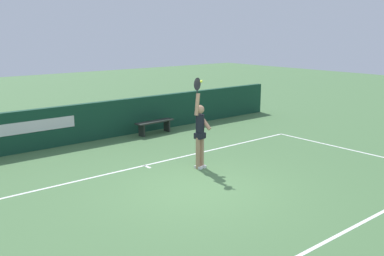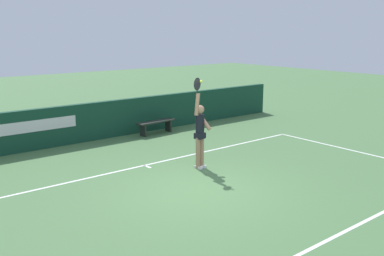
% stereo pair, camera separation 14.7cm
% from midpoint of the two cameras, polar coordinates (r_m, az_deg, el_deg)
% --- Properties ---
extents(ground_plane, '(60.00, 60.00, 0.00)m').
position_cam_midpoint_polar(ground_plane, '(10.45, 1.44, -8.14)').
color(ground_plane, '#4A7342').
extents(court_lines, '(12.10, 5.96, 0.00)m').
position_cam_midpoint_polar(court_lines, '(10.11, 3.19, -8.86)').
color(court_lines, white).
rests_on(court_lines, ground).
extents(back_wall, '(17.54, 0.22, 1.32)m').
position_cam_midpoint_polar(back_wall, '(15.19, -13.41, 0.75)').
color(back_wall, '#133D2B').
rests_on(back_wall, ground).
extents(tennis_player, '(0.48, 0.46, 2.53)m').
position_cam_midpoint_polar(tennis_player, '(11.74, 1.41, -0.40)').
color(tennis_player, '#A57B5D').
rests_on(tennis_player, ground).
extents(tennis_ball, '(0.07, 0.07, 0.07)m').
position_cam_midpoint_polar(tennis_ball, '(11.39, 1.59, 6.18)').
color(tennis_ball, '#CEE336').
extents(courtside_bench_near, '(1.58, 0.46, 0.48)m').
position_cam_midpoint_polar(courtside_bench_near, '(15.92, -4.52, 0.54)').
color(courtside_bench_near, '#242823').
rests_on(courtside_bench_near, ground).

